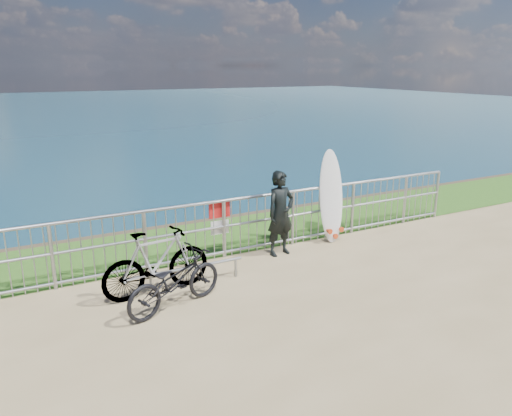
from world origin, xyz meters
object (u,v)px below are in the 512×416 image
bicycle_near (174,281)px  surfer (281,213)px  surfboard (331,200)px  bicycle_far (157,262)px

bicycle_near → surfer: bearing=-83.5°
surfboard → surfer: bearing=-171.5°
surfer → surfboard: 1.32m
surfer → bicycle_far: size_ratio=0.92×
bicycle_far → bicycle_near: bearing=-178.3°
surfboard → bicycle_far: size_ratio=1.07×
surfboard → bicycle_far: bearing=-168.8°
surfboard → bicycle_far: surfboard is taller
surfer → bicycle_near: 2.80m
surfer → surfboard: size_ratio=0.86×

